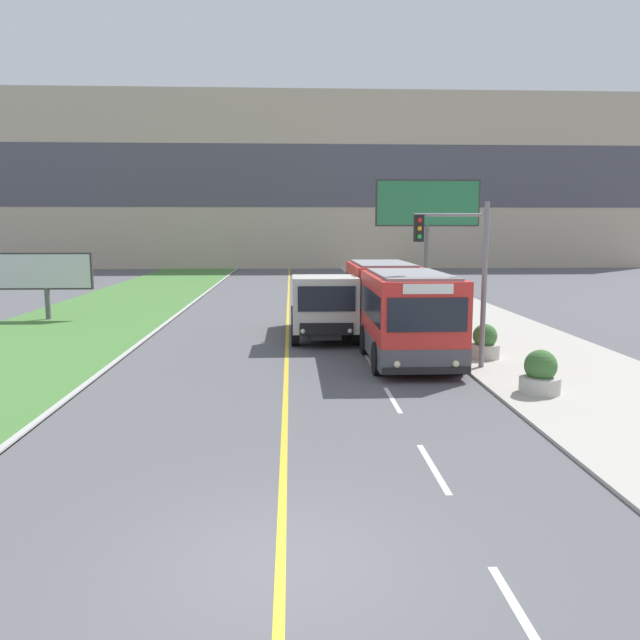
{
  "coord_description": "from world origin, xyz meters",
  "views": [
    {
      "loc": [
        0.16,
        -7.62,
        4.36
      ],
      "look_at": [
        1.1,
        12.42,
        1.4
      ],
      "focal_mm": 35.0,
      "sensor_mm": 36.0,
      "label": 1
    }
  ],
  "objects": [
    {
      "name": "ground_plane",
      "position": [
        0.0,
        0.0,
        0.0
      ],
      "size": [
        300.0,
        300.0,
        0.0
      ],
      "primitive_type": "plane",
      "color": "#56565B"
    },
    {
      "name": "lane_marking_centre",
      "position": [
        0.32,
        1.45,
        0.0
      ],
      "size": [
        2.88,
        140.0,
        0.01
      ],
      "color": "gold",
      "rests_on": "ground_plane"
    },
    {
      "name": "apartment_block_background",
      "position": [
        0.0,
        64.15,
        9.41
      ],
      "size": [
        80.0,
        8.04,
        18.82
      ],
      "color": "#BCAD93",
      "rests_on": "ground_plane"
    },
    {
      "name": "city_bus",
      "position": [
        3.96,
        15.07,
        1.5
      ],
      "size": [
        2.72,
        11.49,
        2.96
      ],
      "color": "red",
      "rests_on": "ground_plane"
    },
    {
      "name": "dump_truck",
      "position": [
        1.43,
        16.47,
        1.3
      ],
      "size": [
        2.53,
        6.34,
        2.57
      ],
      "color": "black",
      "rests_on": "ground_plane"
    },
    {
      "name": "traffic_light_mast",
      "position": [
        5.37,
        11.12,
        3.31
      ],
      "size": [
        2.28,
        0.32,
        5.16
      ],
      "color": "slate",
      "rests_on": "ground_plane"
    },
    {
      "name": "billboard_large",
      "position": [
        7.53,
        26.05,
        5.42
      ],
      "size": [
        5.63,
        0.24,
        6.93
      ],
      "color": "#59595B",
      "rests_on": "ground_plane"
    },
    {
      "name": "billboard_small",
      "position": [
        -11.5,
        22.59,
        2.26
      ],
      "size": [
        4.4,
        0.24,
        3.22
      ],
      "color": "#59595B",
      "rests_on": "ground_plane"
    },
    {
      "name": "planter_round_near",
      "position": [
        6.66,
        7.99,
        0.58
      ],
      "size": [
        1.05,
        1.05,
        1.15
      ],
      "color": "#B7B2A8",
      "rests_on": "sidewalk_right"
    },
    {
      "name": "planter_round_second",
      "position": [
        6.58,
        12.45,
        0.58
      ],
      "size": [
        1.0,
        1.0,
        1.14
      ],
      "color": "#B7B2A8",
      "rests_on": "sidewalk_right"
    },
    {
      "name": "planter_round_third",
      "position": [
        6.49,
        16.9,
        0.59
      ],
      "size": [
        1.07,
        1.07,
        1.17
      ],
      "color": "#B7B2A8",
      "rests_on": "sidewalk_right"
    },
    {
      "name": "planter_round_far",
      "position": [
        6.65,
        21.35,
        0.58
      ],
      "size": [
        1.02,
        1.02,
        1.15
      ],
      "color": "#B7B2A8",
      "rests_on": "sidewalk_right"
    }
  ]
}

